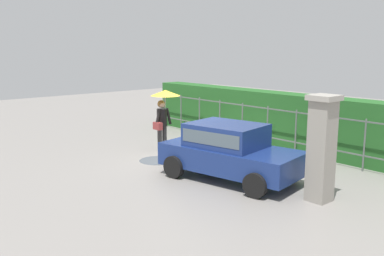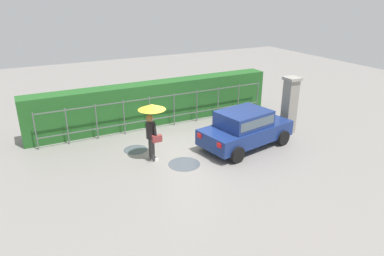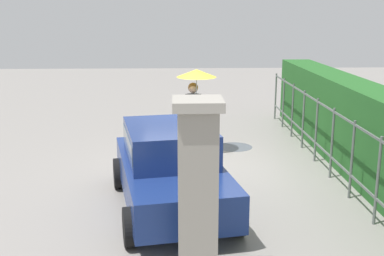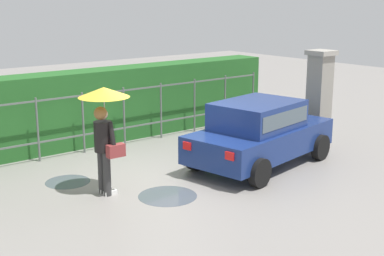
# 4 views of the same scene
# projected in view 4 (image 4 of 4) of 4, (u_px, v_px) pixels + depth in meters

# --- Properties ---
(ground_plane) EXTENTS (40.00, 40.00, 0.00)m
(ground_plane) POSITION_uv_depth(u_px,v_px,m) (167.00, 177.00, 11.29)
(ground_plane) COLOR gray
(car) EXTENTS (3.94, 2.38, 1.48)m
(car) POSITION_uv_depth(u_px,v_px,m) (259.00, 131.00, 11.91)
(car) COLOR navy
(car) RESTS_ON ground
(pedestrian) EXTENTS (0.97, 0.97, 2.07)m
(pedestrian) POSITION_uv_depth(u_px,v_px,m) (104.00, 117.00, 10.02)
(pedestrian) COLOR #333333
(pedestrian) RESTS_ON ground
(gate_pillar) EXTENTS (0.60, 0.60, 2.42)m
(gate_pillar) POSITION_uv_depth(u_px,v_px,m) (319.00, 97.00, 13.61)
(gate_pillar) COLOR gray
(gate_pillar) RESTS_ON ground
(fence_section) EXTENTS (10.41, 0.05, 1.50)m
(fence_section) POSITION_uv_depth(u_px,v_px,m) (104.00, 117.00, 13.24)
(fence_section) COLOR #59605B
(fence_section) RESTS_ON ground
(hedge_row) EXTENTS (11.36, 0.90, 1.90)m
(hedge_row) POSITION_uv_depth(u_px,v_px,m) (90.00, 107.00, 13.77)
(hedge_row) COLOR #235B23
(hedge_row) RESTS_ON ground
(puddle_near) EXTENTS (1.13, 1.13, 0.00)m
(puddle_near) POSITION_uv_depth(u_px,v_px,m) (168.00, 196.00, 10.21)
(puddle_near) COLOR #4C545B
(puddle_near) RESTS_ON ground
(puddle_far) EXTENTS (0.92, 0.92, 0.00)m
(puddle_far) POSITION_uv_depth(u_px,v_px,m) (68.00, 182.00, 11.00)
(puddle_far) COLOR #4C545B
(puddle_far) RESTS_ON ground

